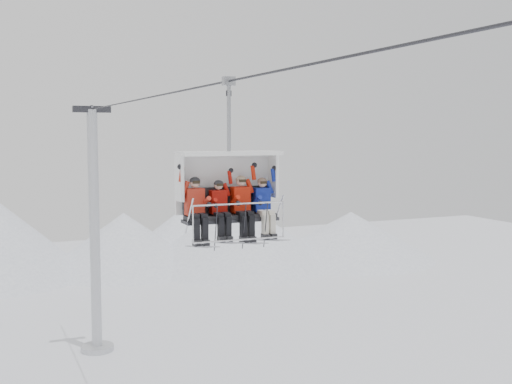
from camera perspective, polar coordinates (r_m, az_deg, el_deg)
name	(u,v)px	position (r m, az deg, el deg)	size (l,w,h in m)	color
ridgeline	(35,245)	(56.18, -19.05, -4.45)	(72.00, 21.00, 7.00)	white
lift_tower_right	(95,248)	(36.23, -14.12, -4.83)	(2.00, 1.80, 13.48)	#B3B6BB
haul_cable	(256,75)	(14.48, 0.00, 10.32)	(0.06, 0.06, 50.00)	#2B2B2F
chairlift_carrier	(227,185)	(16.16, -2.58, 0.62)	(2.57, 1.17, 3.98)	black
skier_far_left	(196,207)	(15.61, -5.36, -1.31)	(0.44, 1.69, 1.73)	red
skier_center_left	(220,207)	(15.80, -3.24, -1.37)	(0.40, 1.69, 1.59)	#A71008
skier_center_right	(242,205)	(16.03, -1.24, -1.12)	(0.44, 1.69, 1.73)	red
skier_far_right	(263,205)	(16.25, 0.66, -1.14)	(0.41, 1.69, 1.63)	#132595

